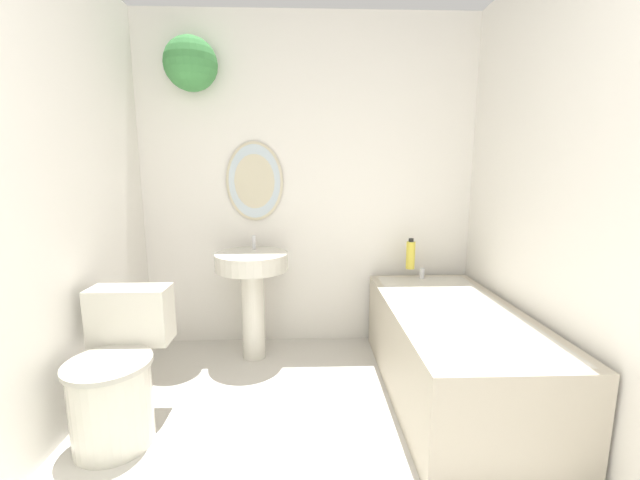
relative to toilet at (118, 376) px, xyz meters
The scene contains 6 objects.
wall_back 1.71m from the toilet, 52.30° to the left, with size 2.55×0.35×2.40m.
wall_right 2.38m from the toilet, ahead, with size 0.06×2.84×2.40m.
toilet is the anchor object (origin of this frame).
pedestal_sink 1.01m from the toilet, 55.38° to the left, with size 0.49×0.49×0.85m.
bathtub 1.80m from the toilet, ahead, with size 0.73×1.50×0.60m.
shampoo_bottle 1.97m from the toilet, 29.02° to the left, with size 0.06×0.06×0.22m.
Camera 1 is at (-0.02, -0.19, 1.30)m, focal length 22.00 mm.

